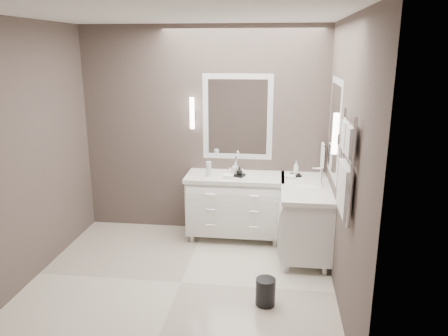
# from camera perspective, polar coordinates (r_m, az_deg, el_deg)

# --- Properties ---
(floor) EXTENTS (3.20, 3.00, 0.01)m
(floor) POSITION_cam_1_polar(r_m,az_deg,el_deg) (4.81, -5.62, -14.71)
(floor) COLOR beige
(floor) RESTS_ON ground
(ceiling) EXTENTS (3.20, 3.00, 0.01)m
(ceiling) POSITION_cam_1_polar(r_m,az_deg,el_deg) (4.18, -6.64, 19.43)
(ceiling) COLOR white
(ceiling) RESTS_ON wall_back
(wall_back) EXTENTS (3.20, 0.01, 2.70)m
(wall_back) POSITION_cam_1_polar(r_m,az_deg,el_deg) (5.74, -2.72, 4.78)
(wall_back) COLOR #4E423F
(wall_back) RESTS_ON floor
(wall_front) EXTENTS (3.20, 0.01, 2.70)m
(wall_front) POSITION_cam_1_polar(r_m,az_deg,el_deg) (2.92, -12.73, -6.10)
(wall_front) COLOR #4E423F
(wall_front) RESTS_ON floor
(wall_left) EXTENTS (0.01, 3.00, 2.70)m
(wall_left) POSITION_cam_1_polar(r_m,az_deg,el_deg) (4.92, -24.65, 1.59)
(wall_left) COLOR #4E423F
(wall_left) RESTS_ON floor
(wall_right) EXTENTS (0.01, 3.00, 2.70)m
(wall_right) POSITION_cam_1_polar(r_m,az_deg,el_deg) (4.24, 15.55, 0.43)
(wall_right) COLOR #4E423F
(wall_right) RESTS_ON floor
(vanity_back) EXTENTS (1.24, 0.59, 0.97)m
(vanity_back) POSITION_cam_1_polar(r_m,az_deg,el_deg) (5.64, 1.44, -4.50)
(vanity_back) COLOR white
(vanity_back) RESTS_ON floor
(vanity_right) EXTENTS (0.59, 1.24, 0.97)m
(vanity_right) POSITION_cam_1_polar(r_m,az_deg,el_deg) (5.33, 10.54, -6.00)
(vanity_right) COLOR white
(vanity_right) RESTS_ON floor
(mirror_back) EXTENTS (0.90, 0.02, 1.10)m
(mirror_back) POSITION_cam_1_polar(r_m,az_deg,el_deg) (5.63, 1.77, 6.65)
(mirror_back) COLOR white
(mirror_back) RESTS_ON wall_back
(mirror_right) EXTENTS (0.02, 0.90, 1.10)m
(mirror_right) POSITION_cam_1_polar(r_m,az_deg,el_deg) (4.97, 14.24, 5.02)
(mirror_right) COLOR white
(mirror_right) RESTS_ON wall_right
(sconce_back) EXTENTS (0.06, 0.06, 0.40)m
(sconce_back) POSITION_cam_1_polar(r_m,az_deg,el_deg) (5.65, -4.20, 7.08)
(sconce_back) COLOR white
(sconce_back) RESTS_ON wall_back
(sconce_right) EXTENTS (0.06, 0.06, 0.40)m
(sconce_right) POSITION_cam_1_polar(r_m,az_deg,el_deg) (4.39, 14.34, 4.26)
(sconce_right) COLOR white
(sconce_right) RESTS_ON wall_right
(towel_bar_corner) EXTENTS (0.03, 0.22, 0.30)m
(towel_bar_corner) POSITION_cam_1_polar(r_m,az_deg,el_deg) (5.60, 12.75, 1.70)
(towel_bar_corner) COLOR white
(towel_bar_corner) RESTS_ON wall_right
(towel_ladder) EXTENTS (0.06, 0.58, 0.90)m
(towel_ladder) POSITION_cam_1_polar(r_m,az_deg,el_deg) (3.84, 15.61, -0.45)
(towel_ladder) COLOR white
(towel_ladder) RESTS_ON wall_right
(waste_bin) EXTENTS (0.24, 0.24, 0.27)m
(waste_bin) POSITION_cam_1_polar(r_m,az_deg,el_deg) (4.39, 5.44, -15.79)
(waste_bin) COLOR black
(waste_bin) RESTS_ON floor
(amenity_tray_back) EXTENTS (0.21, 0.18, 0.03)m
(amenity_tray_back) POSITION_cam_1_polar(r_m,az_deg,el_deg) (5.49, 1.74, -0.92)
(amenity_tray_back) COLOR black
(amenity_tray_back) RESTS_ON vanity_back
(amenity_tray_right) EXTENTS (0.14, 0.17, 0.02)m
(amenity_tray_right) POSITION_cam_1_polar(r_m,az_deg,el_deg) (5.57, 9.36, -0.90)
(amenity_tray_right) COLOR black
(amenity_tray_right) RESTS_ON vanity_right
(water_bottle) EXTENTS (0.08, 0.08, 0.19)m
(water_bottle) POSITION_cam_1_polar(r_m,az_deg,el_deg) (5.46, -2.01, -0.14)
(water_bottle) COLOR silver
(water_bottle) RESTS_ON vanity_back
(soap_bottle_a) EXTENTS (0.08, 0.08, 0.14)m
(soap_bottle_a) POSITION_cam_1_polar(r_m,az_deg,el_deg) (5.49, 1.46, -0.02)
(soap_bottle_a) COLOR white
(soap_bottle_a) RESTS_ON amenity_tray_back
(soap_bottle_b) EXTENTS (0.10, 0.10, 0.10)m
(soap_bottle_b) POSITION_cam_1_polar(r_m,az_deg,el_deg) (5.44, 2.03, -0.38)
(soap_bottle_b) COLOR black
(soap_bottle_b) RESTS_ON amenity_tray_back
(soap_bottle_c) EXTENTS (0.09, 0.09, 0.17)m
(soap_bottle_c) POSITION_cam_1_polar(r_m,az_deg,el_deg) (5.55, 9.40, 0.05)
(soap_bottle_c) COLOR white
(soap_bottle_c) RESTS_ON amenity_tray_right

